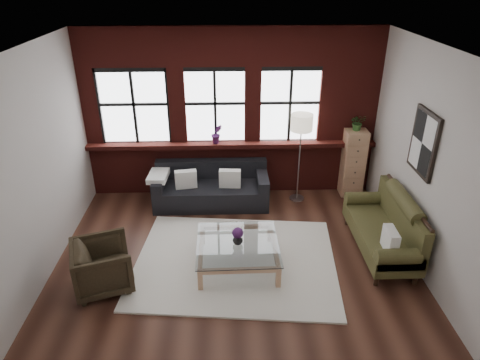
{
  "coord_description": "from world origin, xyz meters",
  "views": [
    {
      "loc": [
        -0.1,
        -5.29,
        4.13
      ],
      "look_at": [
        0.1,
        0.6,
        1.15
      ],
      "focal_mm": 32.0,
      "sensor_mm": 36.0,
      "label": 1
    }
  ],
  "objects_px": {
    "vintage_settee": "(382,225)",
    "coffee_table": "(238,255)",
    "dark_sofa": "(211,185)",
    "vase": "(238,239)",
    "floor_lamp": "(300,155)",
    "drawer_chest": "(353,162)",
    "armchair": "(103,266)"
  },
  "relations": [
    {
      "from": "vintage_settee",
      "to": "coffee_table",
      "type": "relative_size",
      "value": 1.53
    },
    {
      "from": "coffee_table",
      "to": "dark_sofa",
      "type": "bearing_deg",
      "value": 103.1
    },
    {
      "from": "vase",
      "to": "floor_lamp",
      "type": "distance_m",
      "value": 2.42
    },
    {
      "from": "drawer_chest",
      "to": "vintage_settee",
      "type": "bearing_deg",
      "value": -91.78
    },
    {
      "from": "dark_sofa",
      "to": "vase",
      "type": "bearing_deg",
      "value": -76.9
    },
    {
      "from": "coffee_table",
      "to": "floor_lamp",
      "type": "bearing_deg",
      "value": 59.06
    },
    {
      "from": "armchair",
      "to": "vintage_settee",
      "type": "bearing_deg",
      "value": -99.0
    },
    {
      "from": "armchair",
      "to": "coffee_table",
      "type": "xyz_separation_m",
      "value": [
        1.9,
        0.41,
        -0.16
      ]
    },
    {
      "from": "vase",
      "to": "floor_lamp",
      "type": "bearing_deg",
      "value": 59.06
    },
    {
      "from": "armchair",
      "to": "vase",
      "type": "height_order",
      "value": "armchair"
    },
    {
      "from": "armchair",
      "to": "coffee_table",
      "type": "distance_m",
      "value": 1.95
    },
    {
      "from": "armchair",
      "to": "floor_lamp",
      "type": "relative_size",
      "value": 0.42
    },
    {
      "from": "drawer_chest",
      "to": "floor_lamp",
      "type": "distance_m",
      "value": 1.15
    },
    {
      "from": "coffee_table",
      "to": "floor_lamp",
      "type": "relative_size",
      "value": 0.65
    },
    {
      "from": "armchair",
      "to": "coffee_table",
      "type": "height_order",
      "value": "armchair"
    },
    {
      "from": "dark_sofa",
      "to": "coffee_table",
      "type": "height_order",
      "value": "dark_sofa"
    },
    {
      "from": "armchair",
      "to": "vase",
      "type": "relative_size",
      "value": 4.96
    },
    {
      "from": "dark_sofa",
      "to": "drawer_chest",
      "type": "relative_size",
      "value": 1.6
    },
    {
      "from": "dark_sofa",
      "to": "vintage_settee",
      "type": "xyz_separation_m",
      "value": [
        2.7,
        -1.64,
        0.11
      ]
    },
    {
      "from": "dark_sofa",
      "to": "coffee_table",
      "type": "distance_m",
      "value": 1.98
    },
    {
      "from": "vintage_settee",
      "to": "floor_lamp",
      "type": "bearing_deg",
      "value": 120.43
    },
    {
      "from": "floor_lamp",
      "to": "drawer_chest",
      "type": "bearing_deg",
      "value": 11.16
    },
    {
      "from": "floor_lamp",
      "to": "vintage_settee",
      "type": "bearing_deg",
      "value": -59.57
    },
    {
      "from": "dark_sofa",
      "to": "drawer_chest",
      "type": "distance_m",
      "value": 2.8
    },
    {
      "from": "coffee_table",
      "to": "vase",
      "type": "height_order",
      "value": "vase"
    },
    {
      "from": "vintage_settee",
      "to": "coffee_table",
      "type": "distance_m",
      "value": 2.29
    },
    {
      "from": "vintage_settee",
      "to": "drawer_chest",
      "type": "xyz_separation_m",
      "value": [
        0.06,
        1.98,
        0.17
      ]
    },
    {
      "from": "dark_sofa",
      "to": "floor_lamp",
      "type": "bearing_deg",
      "value": 4.14
    },
    {
      "from": "dark_sofa",
      "to": "vase",
      "type": "distance_m",
      "value": 1.97
    },
    {
      "from": "vase",
      "to": "drawer_chest",
      "type": "relative_size",
      "value": 0.12
    },
    {
      "from": "drawer_chest",
      "to": "floor_lamp",
      "type": "bearing_deg",
      "value": -168.84
    },
    {
      "from": "floor_lamp",
      "to": "dark_sofa",
      "type": "bearing_deg",
      "value": -175.86
    }
  ]
}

